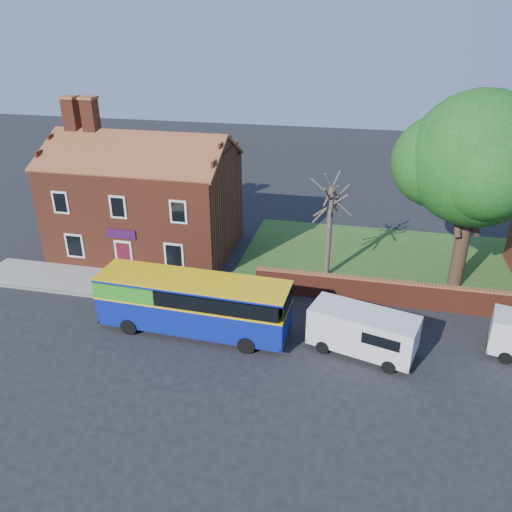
# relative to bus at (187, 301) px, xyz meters

# --- Properties ---
(ground) EXTENTS (120.00, 120.00, 0.00)m
(ground) POSITION_rel_bus_xyz_m (0.63, -1.98, -1.76)
(ground) COLOR black
(ground) RESTS_ON ground
(pavement) EXTENTS (18.00, 3.50, 0.12)m
(pavement) POSITION_rel_bus_xyz_m (-6.37, 3.77, -1.70)
(pavement) COLOR gray
(pavement) RESTS_ON ground
(kerb) EXTENTS (18.00, 0.15, 0.14)m
(kerb) POSITION_rel_bus_xyz_m (-6.37, 2.02, -1.69)
(kerb) COLOR slate
(kerb) RESTS_ON ground
(grass_strip) EXTENTS (26.00, 12.00, 0.04)m
(grass_strip) POSITION_rel_bus_xyz_m (13.63, 11.02, -1.74)
(grass_strip) COLOR #426B28
(grass_strip) RESTS_ON ground
(shop_building) EXTENTS (12.30, 8.13, 10.50)m
(shop_building) POSITION_rel_bus_xyz_m (-6.39, 9.52, 1.65)
(shop_building) COLOR maroon
(shop_building) RESTS_ON ground
(boundary_wall) EXTENTS (22.00, 0.38, 1.60)m
(boundary_wall) POSITION_rel_bus_xyz_m (13.63, 5.02, -0.95)
(boundary_wall) COLOR maroon
(boundary_wall) RESTS_ON ground
(bus) EXTENTS (10.27, 3.00, 3.10)m
(bus) POSITION_rel_bus_xyz_m (0.00, 0.00, 0.00)
(bus) COLOR navy
(bus) RESTS_ON ground
(van_near) EXTENTS (5.59, 3.41, 2.29)m
(van_near) POSITION_rel_bus_xyz_m (9.16, -0.03, -0.48)
(van_near) COLOR silver
(van_near) RESTS_ON ground
(large_tree) EXTENTS (9.80, 7.75, 11.95)m
(large_tree) POSITION_rel_bus_xyz_m (14.80, 8.70, 6.07)
(large_tree) COLOR black
(large_tree) RESTS_ON ground
(bare_tree) EXTENTS (2.47, 2.95, 6.60)m
(bare_tree) POSITION_rel_bus_xyz_m (6.66, 7.98, 1.63)
(bare_tree) COLOR #4C4238
(bare_tree) RESTS_ON ground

